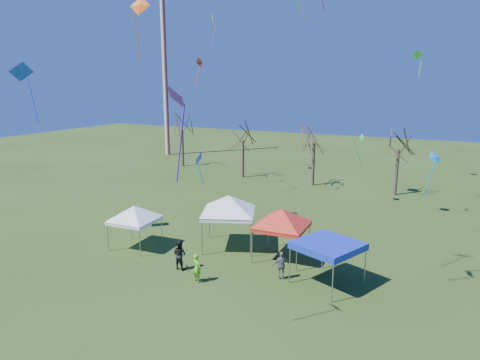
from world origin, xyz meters
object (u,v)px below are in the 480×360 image
Objects in this scene: tree_1 at (243,127)px; tent_white_mid at (229,199)px; radio_mast at (165,70)px; person_green at (197,268)px; tree_3 at (400,133)px; person_dark at (180,255)px; tent_white_west at (134,209)px; tent_red at (282,212)px; tent_blue at (328,246)px; tree_0 at (182,116)px; tree_2 at (315,126)px; person_grey at (282,265)px.

tent_white_mid is (8.55, -19.82, -2.48)m from tree_1.
person_green is at bearing -52.35° from radio_mast.
tree_3 is 25.82m from person_dark.
tent_red reaches higher than tent_white_west.
tent_white_mid is 7.75m from tent_blue.
tree_1 reaches higher than tent_red.
tree_3 is 1.83× the size of tent_white_mid.
tree_1 is at bearing -15.18° from tree_0.
tree_1 is at bearing 177.94° from tree_3.
tent_red is 6.25m from person_green.
tree_2 is at bearing 101.35° from tent_red.
tree_0 is at bearing 134.52° from tent_red.
tent_blue is (7.42, -21.99, -4.09)m from tree_2.
person_grey is (4.99, -22.47, -5.49)m from tree_2.
tent_white_west is at bearing -164.99° from tent_red.
tree_1 is 1.74× the size of tent_white_mid.
tree_3 is (16.80, -0.60, 0.29)m from tree_1.
tree_0 reaches higher than tree_3.
tree_2 is 1.89× the size of tent_white_mid.
person_dark is (-1.79, 0.97, 0.08)m from person_green.
person_dark is (-0.98, -4.34, -2.42)m from tent_white_mid.
tree_0 is 28.80m from tent_white_west.
tent_red is at bearing -44.85° from radio_mast.
tree_1 is 27.55m from tent_blue.
tent_blue is 2.85m from person_grey.
tent_white_mid is at bearing 26.93° from tent_white_west.
tent_white_west is (-13.76, -22.01, -3.40)m from tree_3.
tent_red is at bearing 15.01° from tent_white_west.
radio_mast is 28.08m from tree_2.
tree_1 is (17.23, -9.35, -6.71)m from radio_mast.
tree_2 is 23.26m from tent_white_west.
tent_red is 2.38× the size of person_dark.
tent_white_mid reaches higher than tent_red.
tree_1 is 2.01× the size of tent_white_west.
tent_white_west is at bearing -57.61° from radio_mast.
person_grey is at bearing -0.69° from tent_white_west.
tent_blue is (3.44, -2.15, -0.81)m from tent_red.
tree_2 is at bearing 76.52° from tent_white_west.
radio_mast is at bearing -80.70° from person_grey.
tent_white_mid is at bearing -50.44° from tree_0.
tent_white_mid is at bearing -66.67° from tree_1.
radio_mast is at bearing 163.69° from tree_3.
tree_0 is at bearing -35.67° from person_green.
tree_1 is at bearing 125.41° from tent_blue.
tree_3 is 26.15m from person_green.
tree_2 is at bearing 90.44° from tent_white_mid.
tree_2 is 25.46m from person_green.
tent_red reaches higher than person_grey.
tree_1 is 0.92× the size of tree_2.
radio_mast reaches higher than person_grey.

